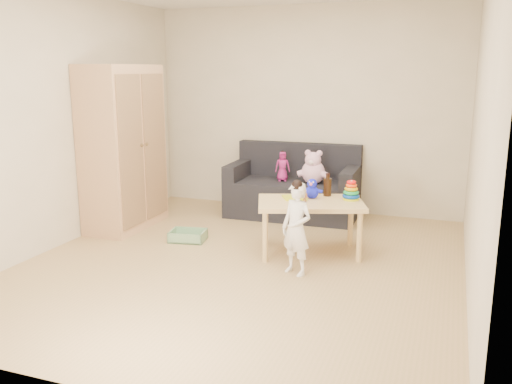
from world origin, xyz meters
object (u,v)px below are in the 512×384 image
at_px(wardrobe, 123,148).
at_px(play_table, 310,227).
at_px(toddler, 296,230).
at_px(sofa, 293,199).

relative_size(wardrobe, play_table, 1.82).
bearing_deg(wardrobe, play_table, -4.90).
bearing_deg(toddler, wardrobe, -174.22).
relative_size(play_table, toddler, 1.25).
bearing_deg(toddler, play_table, 117.07).
bearing_deg(wardrobe, toddler, -18.89).
height_order(play_table, toddler, toddler).
bearing_deg(play_table, sofa, 113.13).
relative_size(sofa, toddler, 1.95).
xyz_separation_m(sofa, toddler, (0.59, -1.90, 0.19)).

